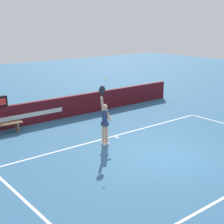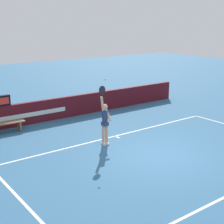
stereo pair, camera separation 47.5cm
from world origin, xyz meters
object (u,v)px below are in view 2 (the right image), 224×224
speed_display (2,101)px  courtside_bench_near (4,125)px  tennis_player (105,121)px  tennis_ball (105,80)px

speed_display → courtside_bench_near: 1.14m
speed_display → tennis_player: bearing=-60.8°
tennis_player → tennis_ball: size_ratio=35.61×
speed_display → courtside_bench_near: bearing=-108.7°
speed_display → courtside_bench_near: (-0.21, -0.62, -0.94)m
speed_display → tennis_player: (2.45, -4.38, -0.32)m
courtside_bench_near → tennis_ball: bearing=-57.1°
courtside_bench_near → speed_display: bearing=71.3°
tennis_player → tennis_ball: tennis_ball is taller
tennis_ball → courtside_bench_near: bearing=122.9°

